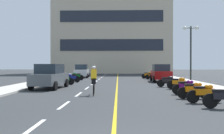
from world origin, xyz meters
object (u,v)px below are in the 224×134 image
(motorcycle_6, at_px, (168,81))
(cyclist_rider, at_px, (94,80))
(motorcycle_9, at_px, (71,77))
(parked_car_mid, at_px, (161,73))
(parked_car_far, at_px, (82,71))
(motorcycle_4, at_px, (187,87))
(motorcycle_12, at_px, (148,75))
(parked_car_near, at_px, (50,76))
(motorcycle_8, at_px, (71,78))
(motorcycle_7, at_px, (64,79))
(motorcycle_2, at_px, (205,93))
(motorcycle_11, at_px, (152,76))
(motorcycle_10, at_px, (76,76))
(motorcycle_5, at_px, (179,83))
(motorcycle_3, at_px, (194,90))
(street_lamp_mid, at_px, (191,41))

(motorcycle_6, distance_m, cyclist_rider, 7.62)
(motorcycle_9, bearing_deg, parked_car_mid, -0.94)
(parked_car_far, bearing_deg, motorcycle_9, -89.59)
(parked_car_far, xyz_separation_m, motorcycle_9, (0.06, -8.00, -0.44))
(motorcycle_4, height_order, motorcycle_12, same)
(parked_car_near, height_order, motorcycle_8, parked_car_near)
(parked_car_near, distance_m, motorcycle_12, 16.28)
(motorcycle_12, bearing_deg, parked_car_near, -123.10)
(motorcycle_12, bearing_deg, motorcycle_7, -129.76)
(parked_car_mid, xyz_separation_m, motorcycle_2, (-0.47, -14.74, -0.44))
(motorcycle_11, bearing_deg, motorcycle_4, -90.31)
(motorcycle_2, xyz_separation_m, motorcycle_6, (-0.04, 8.34, 0.00))
(motorcycle_10, relative_size, cyclist_rider, 0.96)
(motorcycle_2, xyz_separation_m, motorcycle_8, (-8.65, 13.25, 0.00))
(motorcycle_5, distance_m, motorcycle_6, 2.02)
(motorcycle_2, relative_size, cyclist_rider, 0.96)
(motorcycle_3, relative_size, motorcycle_8, 1.01)
(street_lamp_mid, bearing_deg, motorcycle_12, 107.66)
(street_lamp_mid, xyz_separation_m, motorcycle_2, (-2.69, -11.61, -3.45))
(motorcycle_8, distance_m, motorcycle_10, 3.64)
(motorcycle_5, xyz_separation_m, motorcycle_10, (-9.14, 10.52, 0.00))
(street_lamp_mid, height_order, motorcycle_7, street_lamp_mid)
(parked_car_near, distance_m, motorcycle_10, 10.01)
(parked_car_near, bearing_deg, motorcycle_8, 86.47)
(motorcycle_3, distance_m, motorcycle_9, 16.16)
(motorcycle_4, distance_m, motorcycle_6, 5.09)
(motorcycle_4, height_order, motorcycle_11, same)
(motorcycle_2, distance_m, motorcycle_6, 8.34)
(motorcycle_12, bearing_deg, motorcycle_5, -87.91)
(motorcycle_6, relative_size, motorcycle_10, 1.00)
(motorcycle_6, height_order, motorcycle_7, same)
(parked_car_near, xyz_separation_m, motorcycle_5, (9.40, -0.52, -0.44))
(motorcycle_3, distance_m, motorcycle_5, 4.97)
(parked_car_mid, relative_size, motorcycle_12, 2.56)
(parked_car_near, xyz_separation_m, motorcycle_3, (8.97, -5.47, -0.44))
(motorcycle_10, distance_m, motorcycle_12, 9.36)
(motorcycle_4, distance_m, motorcycle_7, 11.20)
(motorcycle_3, bearing_deg, motorcycle_11, 89.32)
(motorcycle_3, bearing_deg, cyclist_rider, 164.12)
(motorcycle_4, xyz_separation_m, motorcycle_10, (-8.83, 13.63, 0.00))
(motorcycle_3, distance_m, motorcycle_11, 17.32)
(motorcycle_4, bearing_deg, motorcycle_12, 90.69)
(motorcycle_8, height_order, motorcycle_11, same)
(parked_car_near, relative_size, cyclist_rider, 2.44)
(parked_car_far, relative_size, motorcycle_9, 2.51)
(motorcycle_12, bearing_deg, parked_car_mid, -83.83)
(motorcycle_8, bearing_deg, street_lamp_mid, -8.22)
(parked_car_near, xyz_separation_m, motorcycle_2, (9.04, -6.89, -0.44))
(parked_car_mid, relative_size, motorcycle_10, 2.49)
(motorcycle_4, bearing_deg, parked_car_far, 114.82)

